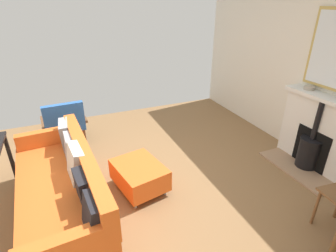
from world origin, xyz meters
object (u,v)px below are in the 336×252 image
fireplace (318,137)px  ottoman (139,175)px  armchair_accent (64,122)px  mantel_bowl_near (309,88)px  sofa (64,189)px

fireplace → ottoman: fireplace is taller
fireplace → armchair_accent: bearing=-31.9°
fireplace → mantel_bowl_near: bearing=-94.8°
fireplace → mantel_bowl_near: mantel_bowl_near is taller
mantel_bowl_near → armchair_accent: bearing=-27.1°
mantel_bowl_near → ottoman: mantel_bowl_near is taller
sofa → armchair_accent: (-0.12, -1.66, 0.08)m
ottoman → fireplace: bearing=169.2°
mantel_bowl_near → ottoman: (2.51, -0.13, -0.87)m
mantel_bowl_near → armchair_accent: 3.75m
fireplace → armchair_accent: fireplace is taller
sofa → armchair_accent: bearing=-94.0°
fireplace → ottoman: (2.49, -0.48, -0.26)m
sofa → fireplace: bearing=173.8°
fireplace → ottoman: bearing=-10.8°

